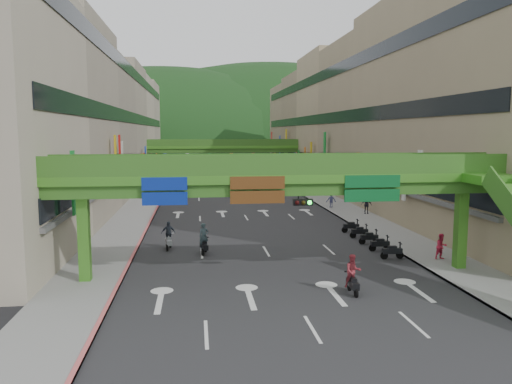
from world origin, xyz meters
The scene contains 23 objects.
ground centered at (0.00, 0.00, 0.00)m, with size 320.00×320.00×0.00m, color black.
road_slab centered at (0.00, 50.00, 0.01)m, with size 18.00×140.00×0.02m, color #28282B.
sidewalk_left centered at (-11.00, 50.00, 0.07)m, with size 4.00×140.00×0.15m, color gray.
sidewalk_right centered at (11.00, 50.00, 0.07)m, with size 4.00×140.00×0.15m, color gray.
curb_left centered at (-9.10, 50.00, 0.09)m, with size 0.20×140.00×0.18m, color #CC5959.
curb_right centered at (9.10, 50.00, 0.09)m, with size 0.20×140.00×0.18m, color gray.
building_row_left centered at (-18.93, 50.00, 9.46)m, with size 12.80×95.00×19.00m.
building_row_right centered at (18.93, 50.00, 9.46)m, with size 12.80×95.00×19.00m.
overpass_near centered at (0.93, 5.38, 5.21)m, with size 28.00×12.27×7.10m.
overpass_far centered at (0.00, 65.00, 5.40)m, with size 28.00×2.20×7.10m.
hill_left centered at (-15.00, 160.00, 0.00)m, with size 168.00×140.00×112.00m, color #1C4419.
hill_right centered at (25.00, 180.00, 0.00)m, with size 208.00×176.00×128.00m, color #1C4419.
bunting_string centered at (0.00, 30.00, 5.96)m, with size 26.00×0.36×0.47m.
scooter_rider_near centered at (-4.35, 11.85, 1.01)m, with size 0.74×1.59×2.14m.
scooter_rider_mid centered at (3.14, 2.31, 1.08)m, with size 0.86×1.60×2.10m.
scooter_rider_left centered at (-6.84, 13.51, 1.02)m, with size 1.04×1.60×2.03m.
scooter_rider_far centered at (-6.28, 48.98, 0.97)m, with size 0.87×1.58×1.94m.
parked_scooter_row centered at (7.97, 13.36, 0.52)m, with size 1.60×9.35×1.08m.
car_silver centered at (-4.81, 65.81, 0.73)m, with size 1.54×4.41×1.45m, color #95939B.
car_yellow centered at (2.42, 51.83, 0.63)m, with size 1.48×3.69×1.26m, color orange.
pedestrian_red centered at (10.89, 8.00, 0.84)m, with size 0.81×0.63×1.68m, color red.
pedestrian_dark centered at (12.20, 26.12, 0.90)m, with size 1.05×0.44×1.79m, color #23222B.
pedestrian_blue centered at (9.80, 30.66, 0.85)m, with size 0.79×0.51×1.70m, color navy.
Camera 1 is at (-4.83, -21.90, 8.34)m, focal length 35.00 mm.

